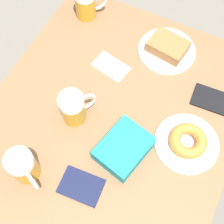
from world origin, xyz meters
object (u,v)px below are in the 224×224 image
(plate_with_donut, at_px, (187,142))
(beer_mug_right, at_px, (86,3))
(beer_mug_left, at_px, (74,108))
(napkin_folded, at_px, (111,66))
(plate_with_cake, at_px, (167,48))
(passport_far_edge, at_px, (81,186))
(beer_mug_center, at_px, (24,167))
(blue_pouch, at_px, (124,148))
(passport_near_edge, at_px, (211,99))

(plate_with_donut, distance_m, beer_mug_right, 0.64)
(beer_mug_left, bearing_deg, napkin_folded, -94.47)
(plate_with_cake, bearing_deg, passport_far_edge, 85.61)
(plate_with_cake, distance_m, plate_with_donut, 0.37)
(beer_mug_center, height_order, passport_far_edge, beer_mug_center)
(plate_with_donut, xyz_separation_m, blue_pouch, (0.17, 0.11, 0.01))
(plate_with_cake, distance_m, beer_mug_center, 0.65)
(napkin_folded, relative_size, passport_near_edge, 1.05)
(plate_with_cake, distance_m, blue_pouch, 0.42)
(passport_near_edge, relative_size, passport_far_edge, 0.99)
(napkin_folded, distance_m, blue_pouch, 0.32)
(plate_with_cake, bearing_deg, passport_near_edge, 149.61)
(beer_mug_left, height_order, passport_far_edge, beer_mug_left)
(plate_with_cake, xyz_separation_m, beer_mug_right, (0.35, -0.03, 0.04))
(plate_with_donut, distance_m, passport_near_edge, 0.19)
(plate_with_cake, bearing_deg, beer_mug_right, -4.98)
(plate_with_cake, xyz_separation_m, beer_mug_center, (0.21, 0.61, 0.04))
(plate_with_cake, distance_m, passport_far_edge, 0.58)
(beer_mug_right, xyz_separation_m, napkin_folded, (-0.19, 0.18, -0.06))
(beer_mug_right, xyz_separation_m, blue_pouch, (-0.37, 0.45, -0.04))
(beer_mug_right, bearing_deg, blue_pouch, 129.30)
(beer_mug_left, distance_m, passport_near_edge, 0.47)
(passport_near_edge, bearing_deg, beer_mug_center, 49.24)
(napkin_folded, bearing_deg, beer_mug_left, 85.53)
(beer_mug_left, relative_size, passport_far_edge, 0.92)
(napkin_folded, xyz_separation_m, blue_pouch, (-0.18, 0.27, 0.02))
(beer_mug_right, bearing_deg, beer_mug_left, 113.07)
(beer_mug_center, bearing_deg, passport_far_edge, -168.26)
(beer_mug_center, height_order, beer_mug_right, same)
(plate_with_donut, relative_size, beer_mug_right, 1.68)
(plate_with_cake, height_order, passport_far_edge, plate_with_cake)
(beer_mug_center, bearing_deg, beer_mug_left, -98.67)
(beer_mug_right, bearing_deg, beer_mug_center, 102.31)
(plate_with_donut, height_order, beer_mug_left, beer_mug_left)
(plate_with_cake, distance_m, passport_near_edge, 0.25)
(beer_mug_left, bearing_deg, plate_with_donut, -169.28)
(beer_mug_left, distance_m, beer_mug_right, 0.45)
(beer_mug_right, bearing_deg, passport_near_edge, 164.57)
(plate_with_cake, bearing_deg, beer_mug_center, 71.22)
(beer_mug_center, distance_m, beer_mug_right, 0.66)
(plate_with_donut, relative_size, blue_pouch, 1.08)
(beer_mug_center, xyz_separation_m, blue_pouch, (-0.23, -0.19, -0.04))
(beer_mug_right, xyz_separation_m, passport_near_edge, (-0.56, 0.15, -0.06))
(plate_with_cake, xyz_separation_m, beer_mug_left, (0.17, 0.38, 0.04))
(plate_with_donut, relative_size, passport_near_edge, 1.56)
(blue_pouch, bearing_deg, beer_mug_left, -11.78)
(blue_pouch, bearing_deg, passport_far_edge, 66.94)
(beer_mug_center, relative_size, passport_near_edge, 0.92)
(plate_with_donut, height_order, beer_mug_right, beer_mug_right)
(plate_with_donut, bearing_deg, blue_pouch, 32.95)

